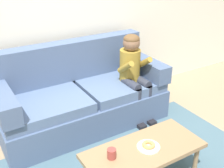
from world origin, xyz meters
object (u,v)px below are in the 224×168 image
object	(u,v)px
mug	(112,154)
donut	(149,145)
coffee_table	(144,152)
couch	(81,97)
person_child	(133,69)

from	to	relation	value
mug	donut	bearing A→B (deg)	-8.64
coffee_table	mug	size ratio (longest dim) A/B	12.37
couch	mug	world-z (taller)	couch
donut	mug	world-z (taller)	mug
couch	donut	size ratio (longest dim) A/B	16.96
mug	coffee_table	bearing A→B (deg)	-8.26
coffee_table	person_child	xyz separation A→B (m)	(0.60, 1.03, 0.33)
mug	couch	bearing A→B (deg)	76.91
couch	person_child	world-z (taller)	person_child
couch	coffee_table	xyz separation A→B (m)	(0.04, -1.24, -0.01)
person_child	donut	distance (m)	1.21
couch	donut	distance (m)	1.26
person_child	donut	xyz separation A→B (m)	(-0.56, -1.04, -0.25)
coffee_table	donut	bearing A→B (deg)	-11.29
couch	coffee_table	world-z (taller)	couch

